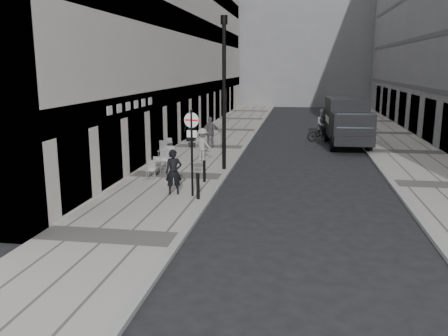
% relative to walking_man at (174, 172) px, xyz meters
% --- Properties ---
extents(ground, '(120.00, 120.00, 0.00)m').
position_rel_walking_man_xyz_m(ground, '(1.33, -7.29, -0.95)').
color(ground, black).
rests_on(ground, ground).
extents(sidewalk, '(4.00, 60.00, 0.12)m').
position_rel_walking_man_xyz_m(sidewalk, '(-0.67, 10.71, -0.89)').
color(sidewalk, gray).
rests_on(sidewalk, ground).
extents(far_sidewalk, '(4.00, 60.00, 0.12)m').
position_rel_walking_man_xyz_m(far_sidewalk, '(10.33, 10.71, -0.89)').
color(far_sidewalk, gray).
rests_on(far_sidewalk, ground).
extents(building_left, '(4.00, 45.00, 18.00)m').
position_rel_walking_man_xyz_m(building_left, '(-4.67, 17.21, 8.05)').
color(building_left, beige).
rests_on(building_left, ground).
extents(building_far, '(24.00, 16.00, 22.00)m').
position_rel_walking_man_xyz_m(building_far, '(2.83, 48.71, 10.05)').
color(building_far, slate).
rests_on(building_far, ground).
extents(walking_man, '(0.68, 0.52, 1.66)m').
position_rel_walking_man_xyz_m(walking_man, '(0.00, 0.00, 0.00)').
color(walking_man, black).
rests_on(walking_man, sidewalk).
extents(sign_post, '(0.54, 0.13, 3.13)m').
position_rel_walking_man_xyz_m(sign_post, '(0.73, -0.16, 1.18)').
color(sign_post, black).
rests_on(sign_post, sidewalk).
extents(lamppost, '(0.30, 0.30, 6.78)m').
position_rel_walking_man_xyz_m(lamppost, '(1.13, 4.61, 2.94)').
color(lamppost, black).
rests_on(lamppost, sidewalk).
extents(bollard_near, '(0.11, 0.11, 0.84)m').
position_rel_walking_man_xyz_m(bollard_near, '(0.73, 2.01, -0.41)').
color(bollard_near, black).
rests_on(bollard_near, sidewalk).
extents(bollard_far, '(0.12, 0.12, 0.89)m').
position_rel_walking_man_xyz_m(bollard_far, '(1.02, -0.54, -0.39)').
color(bollard_far, black).
rests_on(bollard_far, sidewalk).
extents(panel_van, '(2.48, 6.15, 2.85)m').
position_rel_walking_man_xyz_m(panel_van, '(7.33, 12.88, 0.66)').
color(panel_van, black).
rests_on(panel_van, ground).
extents(cyclist, '(2.04, 1.09, 2.10)m').
position_rel_walking_man_xyz_m(cyclist, '(5.97, 14.35, -0.13)').
color(cyclist, black).
rests_on(cyclist, ground).
extents(pedestrian_a, '(1.09, 0.57, 1.77)m').
position_rel_walking_man_xyz_m(pedestrian_a, '(-0.57, 10.31, 0.06)').
color(pedestrian_a, '#4E4D52').
rests_on(pedestrian_a, sidewalk).
extents(pedestrian_b, '(1.21, 0.98, 1.64)m').
position_rel_walking_man_xyz_m(pedestrian_b, '(-0.21, 6.26, -0.01)').
color(pedestrian_b, gray).
rests_on(pedestrian_b, sidewalk).
extents(pedestrian_c, '(1.01, 0.90, 1.74)m').
position_rel_walking_man_xyz_m(pedestrian_c, '(-2.27, 12.47, 0.04)').
color(pedestrian_c, black).
rests_on(pedestrian_c, sidewalk).
extents(cafe_table_near, '(0.74, 1.68, 0.96)m').
position_rel_walking_man_xyz_m(cafe_table_near, '(-2.27, 6.86, -0.34)').
color(cafe_table_near, '#B5B6B8').
rests_on(cafe_table_near, sidewalk).
extents(cafe_table_mid, '(0.76, 1.70, 0.97)m').
position_rel_walking_man_xyz_m(cafe_table_mid, '(-1.47, 4.33, -0.34)').
color(cafe_table_mid, silver).
rests_on(cafe_table_mid, sidewalk).
extents(cafe_table_far, '(0.62, 1.40, 0.80)m').
position_rel_walking_man_xyz_m(cafe_table_far, '(-1.54, 2.57, -0.42)').
color(cafe_table_far, silver).
rests_on(cafe_table_far, sidewalk).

